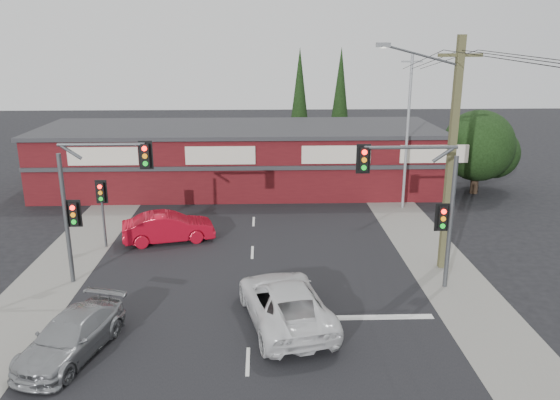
{
  "coord_description": "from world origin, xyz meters",
  "views": [
    {
      "loc": [
        0.52,
        -19.34,
        9.83
      ],
      "look_at": [
        1.26,
        3.0,
        3.21
      ],
      "focal_mm": 35.0,
      "sensor_mm": 36.0,
      "label": 1
    }
  ],
  "objects_px": {
    "white_suv": "(285,302)",
    "silver_suv": "(71,336)",
    "red_sedan": "(169,227)",
    "shop_building": "(240,157)",
    "utility_pole": "(449,149)"
  },
  "relations": [
    {
      "from": "silver_suv",
      "to": "utility_pole",
      "type": "relative_size",
      "value": 0.46
    },
    {
      "from": "red_sedan",
      "to": "shop_building",
      "type": "distance_m",
      "value": 10.88
    },
    {
      "from": "red_sedan",
      "to": "utility_pole",
      "type": "height_order",
      "value": "utility_pole"
    },
    {
      "from": "silver_suv",
      "to": "utility_pole",
      "type": "xyz_separation_m",
      "value": [
        14.04,
        6.57,
        4.74
      ]
    },
    {
      "from": "silver_suv",
      "to": "white_suv",
      "type": "bearing_deg",
      "value": 31.02
    },
    {
      "from": "silver_suv",
      "to": "red_sedan",
      "type": "relative_size",
      "value": 1.01
    },
    {
      "from": "white_suv",
      "to": "red_sedan",
      "type": "bearing_deg",
      "value": -68.89
    },
    {
      "from": "white_suv",
      "to": "silver_suv",
      "type": "relative_size",
      "value": 1.25
    },
    {
      "from": "red_sedan",
      "to": "silver_suv",
      "type": "bearing_deg",
      "value": 158.27
    },
    {
      "from": "white_suv",
      "to": "utility_pole",
      "type": "distance_m",
      "value": 9.67
    },
    {
      "from": "red_sedan",
      "to": "utility_pole",
      "type": "bearing_deg",
      "value": -120.01
    },
    {
      "from": "white_suv",
      "to": "shop_building",
      "type": "xyz_separation_m",
      "value": [
        -2.28,
        18.7,
        1.34
      ]
    },
    {
      "from": "white_suv",
      "to": "silver_suv",
      "type": "height_order",
      "value": "white_suv"
    },
    {
      "from": "silver_suv",
      "to": "shop_building",
      "type": "relative_size",
      "value": 0.17
    },
    {
      "from": "white_suv",
      "to": "shop_building",
      "type": "bearing_deg",
      "value": -95.17
    }
  ]
}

